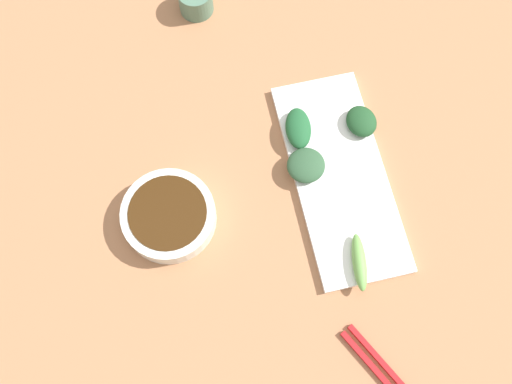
{
  "coord_description": "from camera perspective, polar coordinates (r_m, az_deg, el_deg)",
  "views": [
    {
      "loc": [
        -0.07,
        -0.28,
        0.88
      ],
      "look_at": [
        -0.01,
        -0.0,
        0.05
      ],
      "focal_mm": 39.96,
      "sensor_mm": 36.0,
      "label": 1
    }
  ],
  "objects": [
    {
      "name": "tabletop",
      "position": [
        0.92,
        0.31,
        -0.49
      ],
      "size": [
        2.1,
        2.1,
        0.02
      ],
      "primitive_type": "cube",
      "color": "#A36F4B",
      "rests_on": "ground"
    },
    {
      "name": "broccoli_leafy_1",
      "position": [
        0.94,
        10.51,
        6.97
      ],
      "size": [
        0.05,
        0.06,
        0.02
      ],
      "primitive_type": "ellipsoid",
      "rotation": [
        0.0,
        0.0,
        0.12
      ],
      "color": "#1C4523",
      "rests_on": "serving_plate"
    },
    {
      "name": "broccoli_leafy_0",
      "position": [
        0.93,
        4.25,
        6.38
      ],
      "size": [
        0.05,
        0.08,
        0.02
      ],
      "primitive_type": "ellipsoid",
      "rotation": [
        0.0,
        0.0,
        -0.15
      ],
      "color": "#1D542C",
      "rests_on": "serving_plate"
    },
    {
      "name": "tea_cup",
      "position": [
        1.06,
        -6.06,
        18.53
      ],
      "size": [
        0.06,
        0.06,
        0.05
      ],
      "primitive_type": "cylinder",
      "color": "#4E745D",
      "rests_on": "tabletop"
    },
    {
      "name": "broccoli_stalk_3",
      "position": [
        0.87,
        10.3,
        -6.93
      ],
      "size": [
        0.03,
        0.09,
        0.02
      ],
      "primitive_type": "ellipsoid",
      "rotation": [
        0.0,
        0.0,
        -0.16
      ],
      "color": "#669E49",
      "rests_on": "serving_plate"
    },
    {
      "name": "serving_plate",
      "position": [
        0.92,
        8.38,
        1.58
      ],
      "size": [
        0.14,
        0.35,
        0.01
      ],
      "primitive_type": "cube",
      "color": "white",
      "rests_on": "tabletop"
    },
    {
      "name": "sauce_bowl",
      "position": [
        0.88,
        -8.72,
        -2.35
      ],
      "size": [
        0.14,
        0.14,
        0.04
      ],
      "color": "silver",
      "rests_on": "tabletop"
    },
    {
      "name": "broccoli_leafy_2",
      "position": [
        0.9,
        5.02,
        2.68
      ],
      "size": [
        0.07,
        0.07,
        0.02
      ],
      "primitive_type": "ellipsoid",
      "rotation": [
        0.0,
        0.0,
        0.24
      ],
      "color": "#2C5032",
      "rests_on": "serving_plate"
    }
  ]
}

